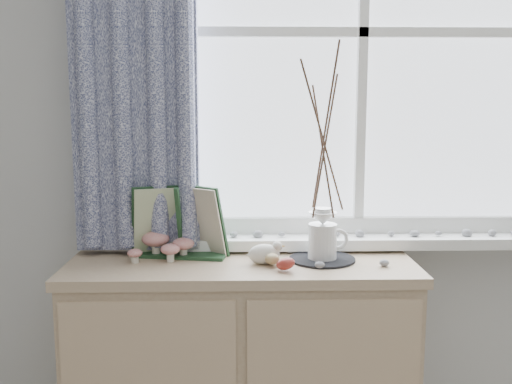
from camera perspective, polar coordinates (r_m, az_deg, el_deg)
sideboard at (r=2.14m, az=-1.44°, el=-17.94°), size 1.20×0.45×0.85m
botanical_book at (r=2.01m, az=-7.71°, el=-2.99°), size 0.40×0.19×0.26m
toadstool_cluster at (r=2.04m, az=-9.24°, el=-5.14°), size 0.23×0.16×0.09m
wooden_eggs at (r=1.93m, az=1.64°, el=-6.68°), size 0.13×0.17×0.06m
songbird_figurine at (r=1.95m, az=0.81°, el=-6.09°), size 0.15×0.09×0.08m
crocheted_doily at (r=2.02m, az=6.62°, el=-6.68°), size 0.23×0.23×0.01m
twig_pitcher at (r=1.95m, az=6.84°, el=5.49°), size 0.32×0.32×0.75m
sideboard_pebbles at (r=2.01m, az=7.31°, el=-6.52°), size 0.33×0.23×0.02m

